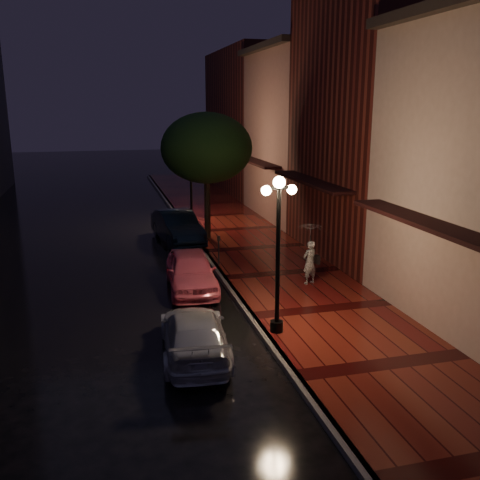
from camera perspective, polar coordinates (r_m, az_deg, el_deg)
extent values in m
plane|color=black|center=(19.52, -1.73, -4.43)|extent=(120.00, 120.00, 0.00)
cube|color=#4A0E0D|center=(20.09, 4.55, -3.70)|extent=(4.50, 60.00, 0.15)
cube|color=#595451|center=(19.49, -1.73, -4.23)|extent=(0.25, 60.00, 0.15)
cube|color=#511914|center=(22.91, 14.69, 11.92)|extent=(5.00, 8.00, 11.00)
cube|color=#8C5951|center=(30.20, 7.10, 10.82)|extent=(5.00, 8.00, 9.00)
cube|color=#511914|center=(39.64, 1.69, 12.43)|extent=(5.00, 12.00, 10.00)
cylinder|color=black|center=(14.36, 4.05, -2.37)|extent=(0.12, 0.12, 4.00)
cylinder|color=black|center=(15.00, 3.93, -9.16)|extent=(0.36, 0.36, 0.30)
cube|color=black|center=(13.93, 4.20, 5.54)|extent=(0.70, 0.08, 0.08)
sphere|color=#EEC68F|center=(13.90, 4.21, 6.15)|extent=(0.32, 0.32, 0.32)
sphere|color=#EEC68F|center=(13.83, 2.81, 5.29)|extent=(0.26, 0.26, 0.26)
sphere|color=#EEC68F|center=(14.05, 5.55, 5.38)|extent=(0.26, 0.26, 0.26)
cylinder|color=black|center=(27.70, -5.24, 5.67)|extent=(0.12, 0.12, 4.00)
cylinder|color=black|center=(28.03, -5.16, 1.93)|extent=(0.36, 0.36, 0.30)
cube|color=black|center=(27.47, -5.34, 9.80)|extent=(0.70, 0.08, 0.08)
sphere|color=#EEC68F|center=(27.46, -5.34, 10.11)|extent=(0.32, 0.32, 0.32)
sphere|color=#EEC68F|center=(27.42, -6.06, 9.67)|extent=(0.26, 0.26, 0.26)
sphere|color=#EEC68F|center=(27.54, -4.60, 9.72)|extent=(0.26, 0.26, 0.26)
cylinder|color=black|center=(24.89, -3.51, 3.81)|extent=(0.28, 0.28, 3.20)
ellipsoid|color=black|center=(24.56, -3.60, 9.78)|extent=(4.16, 4.16, 3.20)
sphere|color=black|center=(25.34, -2.27, 8.57)|extent=(1.80, 1.80, 1.80)
sphere|color=black|center=(23.81, -4.68, 8.41)|extent=(1.80, 1.80, 1.80)
imported|color=#F1637C|center=(18.54, -5.24, -3.30)|extent=(1.84, 4.08, 1.36)
imported|color=black|center=(25.09, -6.69, 1.44)|extent=(2.11, 4.59, 1.46)
imported|color=#B4B4BC|center=(13.83, -4.91, -9.96)|extent=(2.02, 4.19, 1.18)
imported|color=white|center=(18.76, 7.43, -2.38)|extent=(0.65, 0.54, 1.54)
imported|color=silver|center=(18.50, 7.53, 0.52)|extent=(0.90, 0.91, 0.82)
cylinder|color=black|center=(18.66, 7.47, -1.32)|extent=(0.02, 0.02, 1.23)
cube|color=black|center=(18.78, 8.23, -2.06)|extent=(0.12, 0.29, 0.31)
cylinder|color=black|center=(20.79, -2.28, -1.40)|extent=(0.05, 0.05, 0.99)
cube|color=black|center=(20.64, -2.30, 0.16)|extent=(0.13, 0.11, 0.20)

